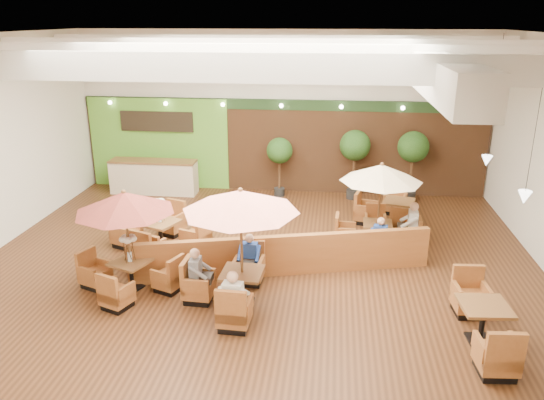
# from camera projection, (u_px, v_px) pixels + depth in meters

# --- Properties ---
(room) EXTENTS (14.04, 14.00, 5.52)m
(room) POSITION_uv_depth(u_px,v_px,m) (273.00, 111.00, 13.34)
(room) COLOR #381E0F
(room) RESTS_ON ground
(service_counter) EXTENTS (3.00, 0.75, 1.18)m
(service_counter) POSITION_uv_depth(u_px,v_px,m) (154.00, 177.00, 18.50)
(service_counter) COLOR beige
(service_counter) RESTS_ON ground
(booth_divider) EXTENTS (7.04, 2.04, 1.00)m
(booth_divider) POSITION_uv_depth(u_px,v_px,m) (283.00, 255.00, 12.61)
(booth_divider) COLOR brown
(booth_divider) RESTS_ON ground
(table_0) EXTENTS (2.46, 2.46, 2.37)m
(table_0) POSITION_uv_depth(u_px,v_px,m) (126.00, 222.00, 11.58)
(table_0) COLOR brown
(table_0) RESTS_ON ground
(table_1) EXTENTS (2.51, 2.58, 2.63)m
(table_1) POSITION_uv_depth(u_px,v_px,m) (238.00, 222.00, 10.87)
(table_1) COLOR brown
(table_1) RESTS_ON ground
(table_2) EXTENTS (2.28, 2.28, 2.34)m
(table_2) POSITION_uv_depth(u_px,v_px,m) (380.00, 189.00, 13.81)
(table_2) COLOR brown
(table_2) RESTS_ON ground
(table_3) EXTENTS (2.73, 2.73, 1.54)m
(table_3) POSITION_uv_depth(u_px,v_px,m) (161.00, 233.00, 14.09)
(table_3) COLOR brown
(table_3) RESTS_ON ground
(table_4) EXTENTS (0.96, 2.68, 0.99)m
(table_4) POSITION_uv_depth(u_px,v_px,m) (482.00, 324.00, 10.02)
(table_4) COLOR brown
(table_4) RESTS_ON ground
(table_5) EXTENTS (1.86, 2.67, 0.95)m
(table_5) POSITION_uv_depth(u_px,v_px,m) (389.00, 213.00, 15.76)
(table_5) COLOR brown
(table_5) RESTS_ON ground
(topiary_0) EXTENTS (0.88, 0.88, 2.04)m
(topiary_0) POSITION_uv_depth(u_px,v_px,m) (280.00, 153.00, 17.89)
(topiary_0) COLOR black
(topiary_0) RESTS_ON ground
(topiary_1) EXTENTS (1.02, 1.02, 2.36)m
(topiary_1) POSITION_uv_depth(u_px,v_px,m) (355.00, 148.00, 17.53)
(topiary_1) COLOR black
(topiary_1) RESTS_ON ground
(topiary_2) EXTENTS (1.02, 1.02, 2.37)m
(topiary_2) POSITION_uv_depth(u_px,v_px,m) (413.00, 150.00, 17.32)
(topiary_2) COLOR black
(topiary_2) RESTS_ON ground
(diner_0) EXTENTS (0.41, 0.34, 0.81)m
(diner_0) POSITION_uv_depth(u_px,v_px,m) (234.00, 294.00, 10.33)
(diner_0) COLOR white
(diner_0) RESTS_ON ground
(diner_1) EXTENTS (0.37, 0.29, 0.74)m
(diner_1) POSITION_uv_depth(u_px,v_px,m) (249.00, 254.00, 12.14)
(diner_1) COLOR #23439A
(diner_1) RESTS_ON ground
(diner_2) EXTENTS (0.30, 0.38, 0.78)m
(diner_2) POSITION_uv_depth(u_px,v_px,m) (198.00, 270.00, 11.34)
(diner_2) COLOR slate
(diner_2) RESTS_ON ground
(diner_3) EXTENTS (0.38, 0.33, 0.71)m
(diner_3) POSITION_uv_depth(u_px,v_px,m) (380.00, 233.00, 13.30)
(diner_3) COLOR #23439A
(diner_3) RESTS_ON ground
(diner_4) EXTENTS (0.34, 0.42, 0.84)m
(diner_4) POSITION_uv_depth(u_px,v_px,m) (411.00, 221.00, 13.99)
(diner_4) COLOR white
(diner_4) RESTS_ON ground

